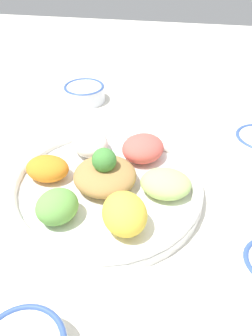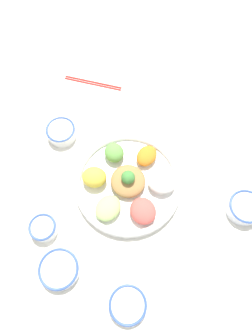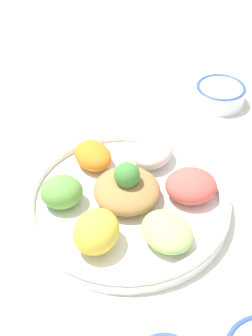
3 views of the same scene
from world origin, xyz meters
name	(u,v)px [view 3 (image 3 of 3)]	position (x,y,z in m)	size (l,w,h in m)	color
ground_plane	(125,225)	(0.00, 0.00, 0.00)	(2.40, 2.40, 0.00)	silver
salad_platter	(128,197)	(-0.03, 0.03, 0.03)	(0.35, 0.35, 0.10)	white
sauce_bowl_red	(220,94)	(-0.17, 0.38, 0.02)	(0.11, 0.11, 0.04)	white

